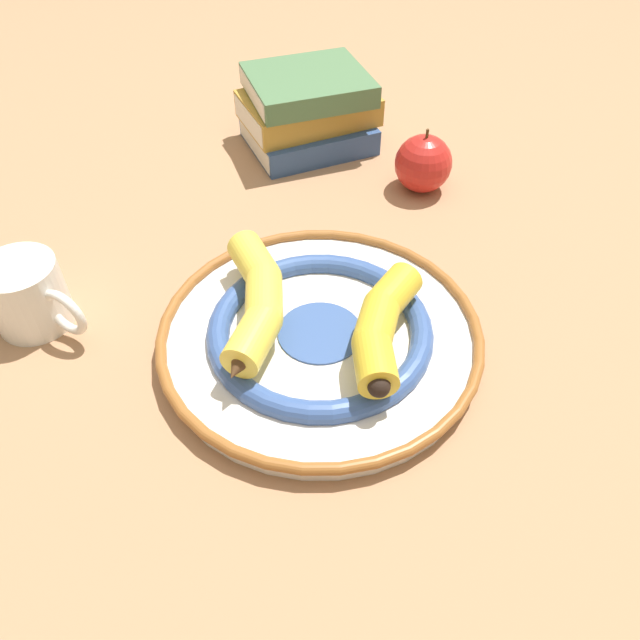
% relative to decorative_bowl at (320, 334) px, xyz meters
% --- Properties ---
extents(ground_plane, '(2.80, 2.80, 0.00)m').
position_rel_decorative_bowl_xyz_m(ground_plane, '(-0.01, 0.01, -0.02)').
color(ground_plane, '#A87A56').
extents(decorative_bowl, '(0.35, 0.35, 0.03)m').
position_rel_decorative_bowl_xyz_m(decorative_bowl, '(0.00, 0.00, 0.00)').
color(decorative_bowl, white).
rests_on(decorative_bowl, ground_plane).
extents(banana_a, '(0.17, 0.12, 0.04)m').
position_rel_decorative_bowl_xyz_m(banana_a, '(-0.04, -0.05, 0.04)').
color(banana_a, gold).
rests_on(banana_a, decorative_bowl).
extents(banana_b, '(0.21, 0.09, 0.04)m').
position_rel_decorative_bowl_xyz_m(banana_b, '(0.03, 0.06, 0.04)').
color(banana_b, yellow).
rests_on(banana_b, decorative_bowl).
extents(book_stack, '(0.16, 0.21, 0.11)m').
position_rel_decorative_bowl_xyz_m(book_stack, '(0.41, -0.11, 0.04)').
color(book_stack, '#2D4C84').
rests_on(book_stack, ground_plane).
extents(coffee_mug, '(0.11, 0.10, 0.08)m').
position_rel_decorative_bowl_xyz_m(coffee_mug, '(0.13, 0.29, 0.02)').
color(coffee_mug, white).
rests_on(coffee_mug, ground_plane).
extents(apple, '(0.08, 0.08, 0.09)m').
position_rel_decorative_bowl_xyz_m(apple, '(0.25, -0.23, 0.02)').
color(apple, red).
rests_on(apple, ground_plane).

